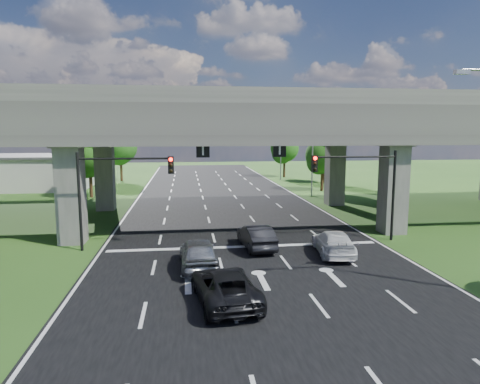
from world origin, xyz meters
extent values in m
plane|color=#274B18|center=(0.00, 0.00, 0.00)|extent=(160.00, 160.00, 0.00)
cube|color=black|center=(0.00, 10.00, 0.01)|extent=(18.00, 120.00, 0.03)
cube|color=#363431|center=(0.00, 12.00, 8.00)|extent=(80.00, 15.00, 2.00)
cube|color=#585551|center=(0.00, 4.75, 9.50)|extent=(80.00, 0.50, 1.00)
cube|color=#585551|center=(0.00, 19.25, 9.50)|extent=(80.00, 0.50, 1.00)
cube|color=#585551|center=(-11.00, 6.00, 3.50)|extent=(1.60, 1.60, 7.00)
cube|color=#585551|center=(-11.00, 18.00, 3.50)|extent=(1.60, 1.60, 7.00)
cube|color=#585551|center=(11.00, 6.00, 3.50)|extent=(1.60, 1.60, 7.00)
cube|color=#585551|center=(11.00, 18.00, 3.50)|extent=(1.60, 1.60, 7.00)
cube|color=black|center=(-2.50, 5.00, 6.00)|extent=(0.85, 0.06, 0.85)
cube|color=black|center=(2.50, 5.00, 6.00)|extent=(0.85, 0.06, 0.85)
cube|color=#9E9E99|center=(-26.00, 35.00, 2.00)|extent=(20.00, 10.00, 4.00)
cylinder|color=black|center=(10.00, 4.00, 3.00)|extent=(0.18, 0.18, 6.00)
cylinder|color=black|center=(7.25, 4.00, 5.60)|extent=(5.50, 0.12, 0.12)
cube|color=black|center=(4.50, 3.82, 5.20)|extent=(0.35, 0.28, 1.05)
sphere|color=#FF0C05|center=(4.50, 3.66, 5.55)|extent=(0.22, 0.22, 0.22)
cylinder|color=black|center=(-10.00, 4.00, 3.00)|extent=(0.18, 0.18, 6.00)
cylinder|color=black|center=(-7.25, 4.00, 5.60)|extent=(5.50, 0.12, 0.12)
cube|color=black|center=(-4.50, 3.82, 5.20)|extent=(0.35, 0.28, 1.05)
sphere|color=#FF0C05|center=(-4.50, 3.66, 5.55)|extent=(0.22, 0.22, 0.22)
cube|color=gray|center=(7.50, -6.00, 9.60)|extent=(0.60, 0.25, 0.18)
cylinder|color=gray|center=(10.50, 24.00, 5.00)|extent=(0.16, 0.16, 10.00)
cylinder|color=gray|center=(9.00, 24.00, 9.70)|extent=(3.00, 0.10, 0.10)
cube|color=gray|center=(7.50, 24.00, 9.60)|extent=(0.60, 0.25, 0.18)
cylinder|color=gray|center=(10.50, 40.00, 5.00)|extent=(0.16, 0.16, 10.00)
cylinder|color=gray|center=(9.00, 40.00, 9.70)|extent=(3.00, 0.10, 0.10)
cube|color=gray|center=(7.50, 40.00, 9.60)|extent=(0.60, 0.25, 0.18)
cylinder|color=black|center=(-14.00, 26.00, 1.65)|extent=(0.36, 0.36, 3.30)
sphere|color=#234F15|center=(-14.00, 26.00, 4.65)|extent=(4.50, 4.50, 4.50)
sphere|color=#234F15|center=(-13.60, 25.70, 6.00)|extent=(3.60, 3.60, 3.60)
sphere|color=#234F15|center=(-14.30, 26.40, 3.75)|extent=(3.30, 3.30, 3.30)
cylinder|color=black|center=(-17.00, 34.00, 1.43)|extent=(0.36, 0.36, 2.86)
sphere|color=#234F15|center=(-17.00, 34.00, 4.03)|extent=(3.90, 3.90, 3.90)
sphere|color=#234F15|center=(-16.60, 33.70, 5.20)|extent=(3.12, 3.12, 3.12)
sphere|color=#234F15|center=(-17.30, 34.40, 3.25)|extent=(2.86, 2.86, 2.86)
cylinder|color=black|center=(-13.00, 42.00, 1.76)|extent=(0.36, 0.36, 3.52)
sphere|color=#234F15|center=(-13.00, 42.00, 4.96)|extent=(4.80, 4.80, 4.80)
sphere|color=#234F15|center=(-12.60, 41.70, 6.40)|extent=(3.84, 3.84, 3.84)
sphere|color=#234F15|center=(-13.30, 42.40, 4.00)|extent=(3.52, 3.52, 3.52)
cylinder|color=black|center=(13.00, 28.00, 1.54)|extent=(0.36, 0.36, 3.08)
sphere|color=#234F15|center=(13.00, 28.00, 4.34)|extent=(4.20, 4.20, 4.20)
sphere|color=#234F15|center=(13.40, 27.70, 5.60)|extent=(3.36, 3.36, 3.36)
sphere|color=#234F15|center=(12.70, 28.40, 3.50)|extent=(3.08, 3.08, 3.08)
cylinder|color=black|center=(16.00, 36.00, 1.43)|extent=(0.36, 0.36, 2.86)
sphere|color=#234F15|center=(16.00, 36.00, 4.03)|extent=(3.90, 3.90, 3.90)
sphere|color=#234F15|center=(16.40, 35.70, 5.20)|extent=(3.12, 3.12, 3.12)
sphere|color=#234F15|center=(15.70, 36.40, 3.25)|extent=(2.86, 2.86, 2.86)
cylinder|color=black|center=(12.00, 44.00, 1.65)|extent=(0.36, 0.36, 3.30)
sphere|color=#234F15|center=(12.00, 44.00, 4.65)|extent=(4.50, 4.50, 4.50)
sphere|color=#234F15|center=(12.40, 43.70, 6.00)|extent=(3.60, 3.60, 3.60)
sphere|color=#234F15|center=(11.70, 44.40, 3.75)|extent=(3.30, 3.30, 3.30)
imported|color=gray|center=(-3.02, -0.40, 0.85)|extent=(2.12, 4.86, 1.63)
imported|color=black|center=(0.65, 3.00, 0.77)|extent=(1.94, 4.58, 1.47)
imported|color=silver|center=(4.96, 1.17, 0.73)|extent=(2.56, 5.02, 1.39)
imported|color=black|center=(-2.05, -5.19, 0.74)|extent=(2.94, 5.35, 1.42)
camera|label=1|loc=(-3.63, -22.44, 7.22)|focal=32.00mm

